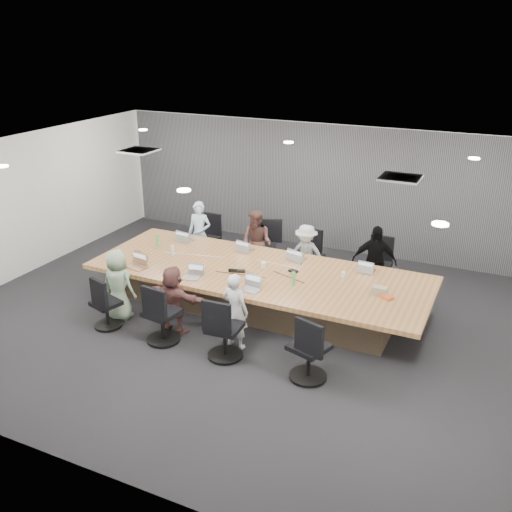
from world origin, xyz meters
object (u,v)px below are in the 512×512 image
at_px(chair_0, 208,242).
at_px(chair_1, 264,249).
at_px(stapler, 233,271).
at_px(bottle_green_right, 293,279).
at_px(laptop_4, 137,267).
at_px(person_3, 374,262).
at_px(person_2, 306,255).
at_px(mug_brown, 139,254).
at_px(chair_3, 378,269).
at_px(chair_4, 106,307).
at_px(laptop_1, 245,249).
at_px(person_1, 257,243).
at_px(laptop_2, 296,258).
at_px(bottle_green_left, 158,240).
at_px(person_0, 200,234).
at_px(laptop_3, 367,270).
at_px(laptop_5, 191,278).
at_px(person_5, 174,300).
at_px(person_6, 235,311).
at_px(laptop_0, 186,239).
at_px(bottle_clear, 172,250).
at_px(chair_7, 309,352).
at_px(chair_5, 162,317).
at_px(canvas_bag, 380,291).
at_px(chair_6, 225,332).
at_px(laptop_6, 250,290).
at_px(conference_table, 258,288).
at_px(person_4, 118,285).

xyz_separation_m(chair_0, chair_1, (1.32, 0.00, 0.06)).
bearing_deg(stapler, bottle_green_right, -17.05).
relative_size(laptop_4, stapler, 2.29).
xyz_separation_m(person_3, stapler, (-2.10, -1.61, 0.07)).
height_order(person_2, mug_brown, person_2).
xyz_separation_m(chair_3, chair_4, (-3.75, -3.40, -0.05)).
bearing_deg(mug_brown, laptop_1, 34.91).
bearing_deg(person_1, laptop_2, -20.73).
bearing_deg(person_3, bottle_green_right, -131.48).
height_order(chair_0, chair_4, chair_0).
bearing_deg(bottle_green_left, person_0, 74.44).
height_order(chair_4, person_3, person_3).
distance_m(person_1, bottle_green_right, 2.22).
relative_size(person_3, laptop_3, 4.95).
bearing_deg(person_1, person_2, 6.90).
distance_m(laptop_5, stapler, 0.76).
bearing_deg(stapler, person_5, -129.95).
relative_size(laptop_3, laptop_4, 0.79).
bearing_deg(person_6, person_1, -65.02).
xyz_separation_m(chair_0, person_3, (3.71, -0.35, 0.33)).
bearing_deg(laptop_0, person_2, -159.47).
bearing_deg(laptop_1, bottle_clear, 47.95).
height_order(chair_7, bottle_green_right, bottle_green_right).
distance_m(laptop_1, laptop_4, 2.10).
height_order(laptop_0, bottle_green_right, bottle_green_right).
distance_m(chair_5, person_0, 3.25).
bearing_deg(chair_1, chair_7, 103.70).
xyz_separation_m(chair_5, laptop_1, (0.24, 2.50, 0.32)).
bearing_deg(person_5, mug_brown, -31.51).
bearing_deg(mug_brown, canvas_bag, 3.86).
relative_size(person_0, laptop_0, 4.05).
bearing_deg(stapler, laptop_2, 40.33).
bearing_deg(bottle_green_left, stapler, -15.45).
height_order(chair_1, chair_5, chair_1).
xyz_separation_m(chair_5, mug_brown, (-1.40, 1.35, 0.37)).
distance_m(chair_0, person_5, 3.24).
bearing_deg(chair_5, bottle_clear, 123.85).
height_order(chair_6, laptop_6, chair_6).
xyz_separation_m(chair_7, laptop_2, (-1.19, 2.50, 0.32)).
bearing_deg(laptop_1, conference_table, 140.49).
height_order(chair_4, laptop_6, laptop_6).
bearing_deg(laptop_1, person_0, -11.66).
relative_size(chair_3, bottle_clear, 4.24).
xyz_separation_m(conference_table, laptop_1, (-0.66, 0.80, 0.35)).
distance_m(chair_5, chair_7, 2.48).
bearing_deg(bottle_green_left, person_4, -80.69).
xyz_separation_m(chair_6, laptop_5, (-1.13, 0.90, 0.32)).
bearing_deg(chair_6, laptop_2, 82.56).
bearing_deg(laptop_3, laptop_4, 26.17).
xyz_separation_m(chair_1, person_4, (-1.36, -3.05, 0.20)).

